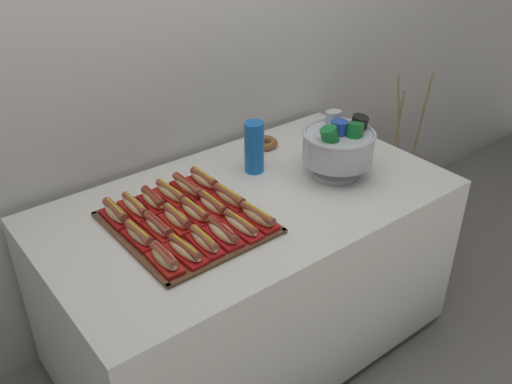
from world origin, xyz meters
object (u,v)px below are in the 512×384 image
object	(u,v)px
buffet_table	(249,273)
floor_vase	(395,205)
hot_dog_15	(171,194)
cup_stack	(254,147)
hot_dog_13	(135,207)
hot_dog_14	(153,200)
hot_dog_11	(230,198)
donut	(264,143)
hot_dog_6	(139,236)
hot_dog_8	(177,219)
hot_dog_0	(165,259)
hot_dog_3	(223,233)
hot_dog_9	(196,212)
serving_tray	(187,223)
hot_dog_17	(204,180)
hot_dog_5	(258,217)
hot_dog_12	(116,213)
hot_dog_16	(188,187)
hot_dog_2	(204,242)
punch_bowl	(339,145)
hot_dog_7	(159,227)
hot_dog_1	(185,251)
hot_dog_4	(241,225)
hot_dog_10	(213,205)

from	to	relation	value
buffet_table	floor_vase	bearing A→B (deg)	7.34
hot_dog_15	cup_stack	xyz separation A→B (m)	(0.39, -0.00, 0.07)
hot_dog_13	hot_dog_14	bearing A→B (deg)	0.99
hot_dog_11	donut	size ratio (longest dim) A/B	1.49
hot_dog_6	hot_dog_15	xyz separation A→B (m)	(0.22, 0.17, 0.00)
floor_vase	hot_dog_8	bearing A→B (deg)	-174.15
hot_dog_0	hot_dog_3	size ratio (longest dim) A/B	0.93
hot_dog_9	hot_dog_15	xyz separation A→B (m)	(-0.00, 0.16, 0.00)
serving_tray	donut	size ratio (longest dim) A/B	4.48
hot_dog_13	hot_dog_14	size ratio (longest dim) A/B	1.13
hot_dog_17	cup_stack	size ratio (longest dim) A/B	0.78
hot_dog_11	hot_dog_9	bearing A→B (deg)	-179.01
hot_dog_5	hot_dog_12	world-z (taller)	hot_dog_12
hot_dog_16	hot_dog_14	bearing A→B (deg)	-179.01
hot_dog_2	hot_dog_5	size ratio (longest dim) A/B	0.97
hot_dog_17	punch_bowl	size ratio (longest dim) A/B	0.57
hot_dog_7	hot_dog_14	distance (m)	0.18
hot_dog_1	hot_dog_4	bearing A→B (deg)	0.99
hot_dog_11	punch_bowl	xyz separation A→B (m)	(0.48, -0.07, 0.10)
buffet_table	hot_dog_8	xyz separation A→B (m)	(-0.31, -0.00, 0.39)
hot_dog_14	hot_dog_15	size ratio (longest dim) A/B	0.87
buffet_table	hot_dog_17	distance (m)	0.44
hot_dog_8	hot_dog_16	distance (m)	0.22
hot_dog_16	hot_dog_6	bearing A→B (deg)	-150.20
hot_dog_12	hot_dog_0	bearing A→B (deg)	-89.01
hot_dog_7	hot_dog_16	xyz separation A→B (m)	(0.22, 0.17, 0.00)
hot_dog_13	hot_dog_14	distance (m)	0.08
hot_dog_7	hot_dog_17	world-z (taller)	hot_dog_17
hot_dog_9	hot_dog_10	xyz separation A→B (m)	(0.07, 0.00, 0.00)
hot_dog_0	hot_dog_15	bearing A→B (deg)	56.70
hot_dog_5	hot_dog_16	xyz separation A→B (m)	(-0.08, 0.33, -0.00)
hot_dog_6	hot_dog_16	size ratio (longest dim) A/B	0.86
hot_dog_2	cup_stack	size ratio (longest dim) A/B	0.76
hot_dog_6	hot_dog_14	xyz separation A→B (m)	(0.15, 0.17, 0.00)
serving_tray	punch_bowl	world-z (taller)	punch_bowl
hot_dog_8	cup_stack	world-z (taller)	cup_stack
cup_stack	hot_dog_1	bearing A→B (deg)	-148.35
hot_dog_10	hot_dog_14	bearing A→B (deg)	133.26
hot_dog_7	hot_dog_14	size ratio (longest dim) A/B	1.00
hot_dog_11	hot_dog_5	bearing A→B (deg)	-89.01
hot_dog_3	hot_dog_15	distance (m)	0.33
serving_tray	hot_dog_8	distance (m)	0.05
buffet_table	punch_bowl	distance (m)	0.64
floor_vase	hot_dog_0	bearing A→B (deg)	-168.73
hot_dog_11	hot_dog_15	size ratio (longest dim) A/B	0.98
hot_dog_4	hot_dog_13	size ratio (longest dim) A/B	1.02
hot_dog_10	punch_bowl	size ratio (longest dim) A/B	0.55
hot_dog_4	punch_bowl	size ratio (longest dim) A/B	0.62
hot_dog_15	cup_stack	size ratio (longest dim) A/B	0.84
hot_dog_4	cup_stack	bearing A→B (deg)	46.36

